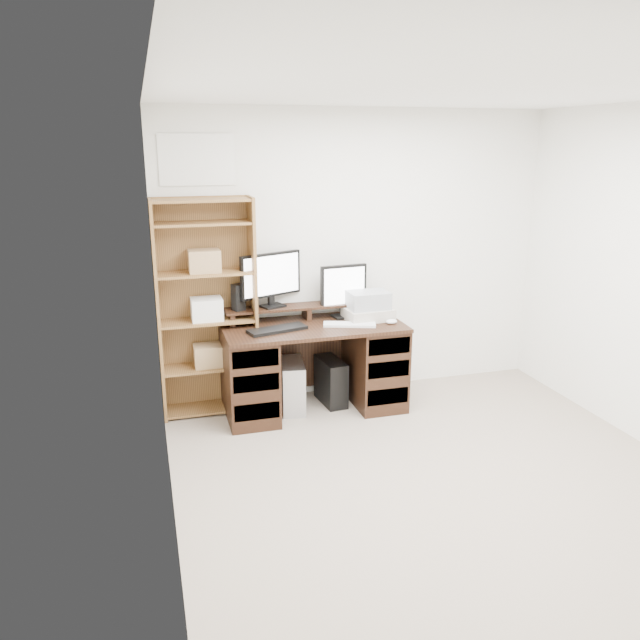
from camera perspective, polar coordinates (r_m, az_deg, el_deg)
name	(u,v)px	position (r m, az deg, el deg)	size (l,w,h in m)	color
room	(468,312)	(3.77, 13.39, 0.69)	(3.54, 4.04, 2.54)	gray
desk	(313,366)	(5.30, -0.63, -4.18)	(1.50, 0.70, 0.75)	black
riser_shelf	(307,308)	(5.36, -1.24, 1.12)	(1.40, 0.22, 0.12)	black
monitor_wide	(271,277)	(5.25, -4.52, 3.95)	(0.55, 0.25, 0.46)	black
monitor_small	(344,289)	(5.37, 2.17, 2.86)	(0.42, 0.17, 0.46)	black
speaker	(238,297)	(5.19, -7.49, 2.07)	(0.09, 0.09, 0.22)	black
keyboard_black	(277,329)	(5.02, -3.93, -0.87)	(0.48, 0.16, 0.03)	black
keyboard_white	(350,324)	(5.17, 2.72, -0.41)	(0.43, 0.13, 0.02)	silver
mouse	(391,322)	(5.24, 6.55, -0.14)	(0.10, 0.06, 0.04)	white
printer	(368,314)	(5.35, 4.41, 0.57)	(0.39, 0.29, 0.10)	#B4AB9C
basket	(368,300)	(5.32, 4.44, 1.84)	(0.34, 0.24, 0.15)	#989CA2
tower_silver	(292,385)	(5.36, -2.54, -6.00)	(0.19, 0.42, 0.42)	#B5B8BD
tower_black	(331,381)	(5.48, 1.00, -5.61)	(0.21, 0.41, 0.40)	black
bookshelf	(206,306)	(5.20, -10.35, 1.25)	(0.80, 0.30, 1.80)	olive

